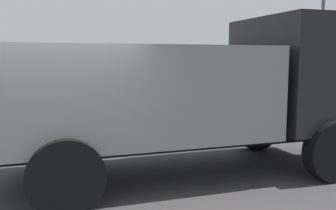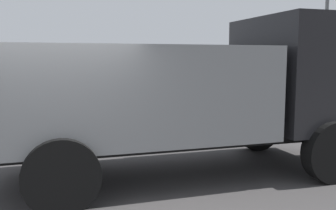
# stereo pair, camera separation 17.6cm
# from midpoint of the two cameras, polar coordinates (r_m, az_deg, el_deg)

# --- Properties ---
(ground_plane) EXTENTS (80.00, 80.00, 0.00)m
(ground_plane) POSITION_cam_midpoint_polar(r_m,az_deg,el_deg) (5.96, -16.85, -14.75)
(ground_plane) COLOR #423F3F
(sidewalk_curb) EXTENTS (36.00, 5.00, 0.15)m
(sidewalk_curb) POSITION_cam_midpoint_polar(r_m,az_deg,el_deg) (12.23, -18.11, -3.20)
(sidewalk_curb) COLOR #BCB7AD
(sidewalk_curb) RESTS_ON ground
(fire_hydrant) EXTENTS (0.22, 0.49, 0.85)m
(fire_hydrant) POSITION_cam_midpoint_polar(r_m,az_deg,el_deg) (10.72, -17.89, -1.73)
(fire_hydrant) COLOR yellow
(fire_hydrant) RESTS_ON sidewalk_curb
(loose_tire) EXTENTS (1.31, 0.81, 1.25)m
(loose_tire) POSITION_cam_midpoint_polar(r_m,az_deg,el_deg) (10.42, -16.26, -0.96)
(loose_tire) COLOR black
(loose_tire) RESTS_ON sidewalk_curb
(dump_truck_gray) EXTENTS (7.02, 2.85, 3.00)m
(dump_truck_gray) POSITION_cam_midpoint_polar(r_m,az_deg,el_deg) (7.04, 3.71, 2.39)
(dump_truck_gray) COLOR slate
(dump_truck_gray) RESTS_ON ground
(street_light_pole) EXTENTS (0.12, 0.12, 5.39)m
(street_light_pole) POSITION_cam_midpoint_polar(r_m,az_deg,el_deg) (13.74, 22.07, 9.34)
(street_light_pole) COLOR #595B5E
(street_light_pole) RESTS_ON sidewalk_curb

